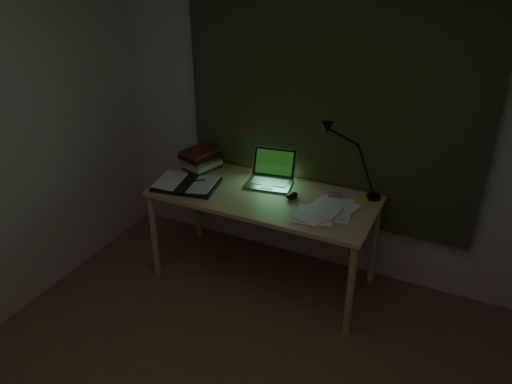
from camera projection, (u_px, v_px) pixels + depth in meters
wall_back at (330, 116)px, 3.60m from camera, size 3.50×0.00×2.50m
curtain at (330, 91)px, 3.48m from camera, size 2.20×0.06×2.00m
desk at (263, 237)px, 3.79m from camera, size 1.63×0.72×0.75m
laptop at (269, 171)px, 3.69m from camera, size 0.39×0.42×0.24m
open_textbook at (187, 184)px, 3.72m from camera, size 0.51×0.40×0.04m
book_stack at (200, 159)px, 3.96m from camera, size 0.26×0.30×0.17m
loose_papers at (323, 210)px, 3.39m from camera, size 0.38×0.40×0.02m
mouse at (292, 196)px, 3.55m from camera, size 0.09×0.12×0.04m
sticky_yellow at (362, 198)px, 3.54m from camera, size 0.10×0.10×0.02m
sticky_pink at (334, 195)px, 3.58m from camera, size 0.09×0.09×0.02m
desk_lamp at (378, 163)px, 3.43m from camera, size 0.40×0.33×0.55m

